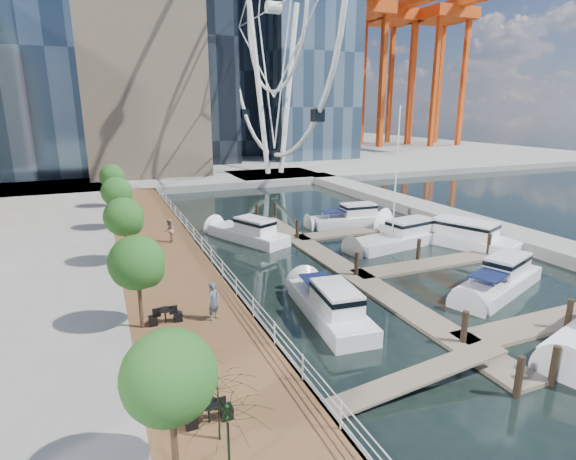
{
  "coord_description": "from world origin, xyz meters",
  "views": [
    {
      "loc": [
        -12.55,
        -16.91,
        11.17
      ],
      "look_at": [
        -0.79,
        11.09,
        3.0
      ],
      "focal_mm": 28.0,
      "sensor_mm": 36.0,
      "label": 1
    }
  ],
  "objects": [
    {
      "name": "ground",
      "position": [
        0.0,
        0.0,
        0.0
      ],
      "size": [
        520.0,
        520.0,
        0.0
      ],
      "primitive_type": "plane",
      "color": "black",
      "rests_on": "ground"
    },
    {
      "name": "breakwater",
      "position": [
        20.0,
        20.0,
        0.5
      ],
      "size": [
        4.0,
        60.0,
        1.0
      ],
      "primitive_type": "cube",
      "color": "gray",
      "rests_on": "ground"
    },
    {
      "name": "moored_yachts",
      "position": [
        9.14,
        11.52,
        0.0
      ],
      "size": [
        23.09,
        31.7,
        11.5
      ],
      "color": "silver",
      "rests_on": "ground"
    },
    {
      "name": "pedestrian_near",
      "position": [
        -7.99,
        3.47,
        1.99
      ],
      "size": [
        0.85,
        0.83,
        1.97
      ],
      "primitive_type": "imported",
      "rotation": [
        0.0,
        0.0,
        0.71
      ],
      "color": "#4D5466",
      "rests_on": "boardwalk"
    },
    {
      "name": "seawall",
      "position": [
        -6.0,
        15.0,
        0.5
      ],
      "size": [
        0.25,
        60.0,
        1.0
      ],
      "primitive_type": "cube",
      "color": "#595954",
      "rests_on": "ground"
    },
    {
      "name": "ferris_wheel",
      "position": [
        14.0,
        52.0,
        25.92
      ],
      "size": [
        5.8,
        45.6,
        47.8
      ],
      "color": "white",
      "rests_on": "ground"
    },
    {
      "name": "boardwalk",
      "position": [
        -9.0,
        15.0,
        0.5
      ],
      "size": [
        6.0,
        60.0,
        1.0
      ],
      "primitive_type": "cube",
      "color": "brown",
      "rests_on": "ground"
    },
    {
      "name": "pier",
      "position": [
        14.0,
        52.0,
        0.5
      ],
      "size": [
        14.0,
        12.0,
        1.0
      ],
      "primitive_type": "cube",
      "color": "gray",
      "rests_on": "ground"
    },
    {
      "name": "floating_docks",
      "position": [
        7.97,
        9.98,
        0.49
      ],
      "size": [
        16.0,
        34.0,
        2.6
      ],
      "color": "#6D6051",
      "rests_on": "ground"
    },
    {
      "name": "railing",
      "position": [
        -6.1,
        15.0,
        1.52
      ],
      "size": [
        0.1,
        60.0,
        1.05
      ],
      "primitive_type": null,
      "color": "white",
      "rests_on": "boardwalk"
    },
    {
      "name": "pedestrian_far",
      "position": [
        -9.87,
        28.53,
        1.83
      ],
      "size": [
        1.06,
        0.77,
        1.67
      ],
      "primitive_type": "imported",
      "rotation": [
        0.0,
        0.0,
        2.73
      ],
      "color": "#384146",
      "rests_on": "boardwalk"
    },
    {
      "name": "yacht_foreground",
      "position": [
        10.12,
        2.42,
        0.0
      ],
      "size": [
        9.16,
        5.42,
        2.15
      ],
      "primitive_type": null,
      "rotation": [
        0.0,
        0.0,
        1.94
      ],
      "color": "silver",
      "rests_on": "ground"
    },
    {
      "name": "pedestrian_mid",
      "position": [
        -7.97,
        18.12,
        1.94
      ],
      "size": [
        0.9,
        1.05,
        1.89
      ],
      "primitive_type": "imported",
      "rotation": [
        0.0,
        0.0,
        -1.8
      ],
      "color": "gray",
      "rests_on": "boardwalk"
    },
    {
      "name": "land_far",
      "position": [
        0.0,
        102.0,
        0.5
      ],
      "size": [
        200.0,
        114.0,
        1.0
      ],
      "primitive_type": "cube",
      "color": "gray",
      "rests_on": "ground"
    },
    {
      "name": "port_cranes",
      "position": [
        67.67,
        95.67,
        20.0
      ],
      "size": [
        40.0,
        52.0,
        38.0
      ],
      "color": "#D84C14",
      "rests_on": "ground"
    },
    {
      "name": "cafe_seating",
      "position": [
        -10.09,
        -4.93,
        2.18
      ],
      "size": [
        3.45,
        6.46,
        2.44
      ],
      "color": "#0F3714",
      "rests_on": "ground"
    },
    {
      "name": "cafe_tables",
      "position": [
        -10.4,
        -2.0,
        1.37
      ],
      "size": [
        2.5,
        13.7,
        0.74
      ],
      "color": "black",
      "rests_on": "ground"
    },
    {
      "name": "street_trees",
      "position": [
        -11.4,
        14.0,
        4.29
      ],
      "size": [
        2.6,
        42.6,
        4.6
      ],
      "color": "#3F2B1C",
      "rests_on": "ground"
    }
  ]
}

